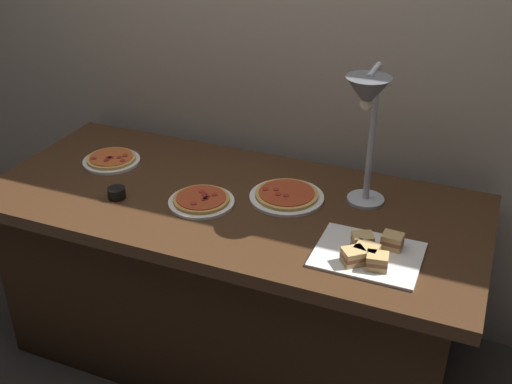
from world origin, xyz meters
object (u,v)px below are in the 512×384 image
(heat_lamp, at_px, (368,107))
(pizza_plate_raised_stand, at_px, (201,201))
(pizza_plate_front, at_px, (111,160))
(pizza_plate_center, at_px, (287,196))
(sandwich_platter, at_px, (369,252))
(sauce_cup_near, at_px, (117,193))

(heat_lamp, height_order, pizza_plate_raised_stand, heat_lamp)
(pizza_plate_front, distance_m, pizza_plate_center, 0.79)
(sandwich_platter, bearing_deg, pizza_plate_raised_stand, 170.86)
(sandwich_platter, bearing_deg, pizza_plate_center, 145.26)
(heat_lamp, distance_m, pizza_plate_raised_stand, 0.71)
(pizza_plate_center, xyz_separation_m, sandwich_platter, (0.38, -0.26, 0.01))
(heat_lamp, xyz_separation_m, sandwich_platter, (0.10, -0.25, -0.40))
(heat_lamp, height_order, pizza_plate_center, heat_lamp)
(pizza_plate_center, xyz_separation_m, sauce_cup_near, (-0.60, -0.24, 0.01))
(heat_lamp, bearing_deg, pizza_plate_raised_stand, -165.80)
(heat_lamp, distance_m, pizza_plate_center, 0.49)
(pizza_plate_front, height_order, sandwich_platter, sandwich_platter)
(pizza_plate_raised_stand, bearing_deg, pizza_plate_front, 162.12)
(sauce_cup_near, bearing_deg, pizza_plate_center, 21.98)
(pizza_plate_center, height_order, pizza_plate_raised_stand, same)
(heat_lamp, distance_m, sauce_cup_near, 0.99)
(pizza_plate_raised_stand, bearing_deg, sandwich_platter, -9.14)
(heat_lamp, bearing_deg, pizza_plate_front, 178.82)
(heat_lamp, height_order, pizza_plate_front, heat_lamp)
(pizza_plate_front, bearing_deg, heat_lamp, -1.18)
(sauce_cup_near, bearing_deg, pizza_plate_raised_stand, 14.91)
(pizza_plate_raised_stand, xyz_separation_m, sandwich_platter, (0.66, -0.11, 0.01))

